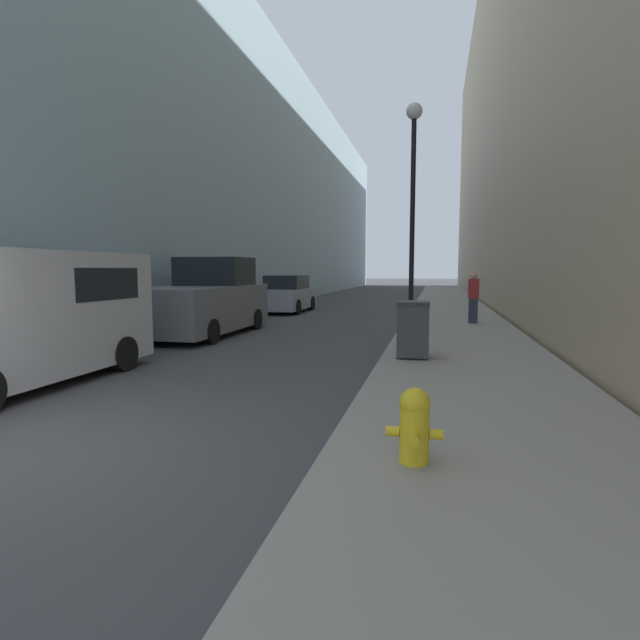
% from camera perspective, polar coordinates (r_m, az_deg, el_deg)
% --- Properties ---
extents(sidewalk_right, '(3.36, 60.00, 0.16)m').
position_cam_1_polar(sidewalk_right, '(21.87, 14.76, 0.92)').
color(sidewalk_right, gray).
rests_on(sidewalk_right, ground).
extents(building_left_glass, '(12.00, 60.00, 13.98)m').
position_cam_1_polar(building_left_glass, '(33.40, -12.67, 14.48)').
color(building_left_glass, '#99B7C6').
rests_on(building_left_glass, ground).
extents(building_right_stone, '(12.00, 60.00, 21.31)m').
position_cam_1_polar(building_right_stone, '(32.19, 29.84, 20.90)').
color(building_right_stone, tan).
rests_on(building_right_stone, ground).
extents(fire_hydrant, '(0.50, 0.39, 0.67)m').
position_cam_1_polar(fire_hydrant, '(4.56, 10.75, -11.58)').
color(fire_hydrant, yellow).
rests_on(fire_hydrant, sidewalk_right).
extents(trash_bin, '(0.61, 0.68, 1.09)m').
position_cam_1_polar(trash_bin, '(9.82, 10.62, -0.99)').
color(trash_bin, '#3D3D42').
rests_on(trash_bin, sidewalk_right).
extents(lamppost, '(0.41, 0.41, 5.86)m').
position_cam_1_polar(lamppost, '(13.32, 10.57, 14.41)').
color(lamppost, black).
rests_on(lamppost, sidewalk_right).
extents(white_van, '(2.00, 4.80, 2.16)m').
position_cam_1_polar(white_van, '(9.26, -31.24, 0.79)').
color(white_van, silver).
rests_on(white_van, ground).
extents(pickup_truck, '(2.23, 5.12, 2.22)m').
position_cam_1_polar(pickup_truck, '(14.68, -13.07, 2.05)').
color(pickup_truck, slate).
rests_on(pickup_truck, ground).
extents(parked_sedan_near, '(1.80, 4.08, 1.61)m').
position_cam_1_polar(parked_sedan_near, '(21.98, -3.80, 2.86)').
color(parked_sedan_near, '#A3A8B2').
rests_on(parked_sedan_near, ground).
extents(pedestrian_on_sidewalk, '(0.33, 0.21, 1.62)m').
position_cam_1_polar(pedestrian_on_sidewalk, '(16.58, 17.13, 2.46)').
color(pedestrian_on_sidewalk, '#2D3347').
rests_on(pedestrian_on_sidewalk, sidewalk_right).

